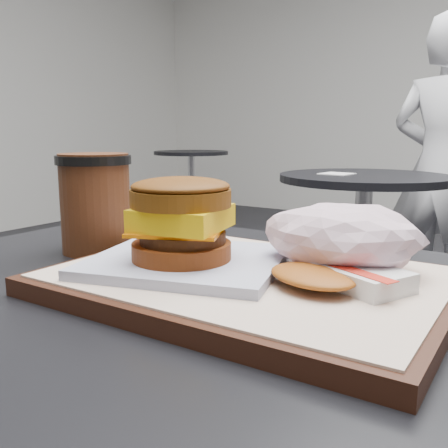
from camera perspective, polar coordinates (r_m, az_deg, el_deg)
serving_tray at (r=0.50m, az=2.85°, el=-6.59°), size 0.38×0.28×0.02m
breakfast_sandwich at (r=0.50m, az=-4.67°, el=-0.66°), size 0.23×0.21×0.09m
hash_brown at (r=0.46m, az=12.79°, el=-5.81°), size 0.13×0.12×0.02m
crumpled_wrapper at (r=0.50m, az=13.28°, el=-1.49°), size 0.15×0.12×0.07m
coffee_cup at (r=0.67m, az=-14.51°, el=2.76°), size 0.10×0.10×0.13m
neighbor_table at (r=2.17m, az=15.57°, el=0.20°), size 0.70×0.70×0.75m
napkin at (r=2.13m, az=12.76°, el=5.62°), size 0.13×0.13×0.00m
patron at (r=2.76m, az=23.77°, el=5.90°), size 0.60×0.45×1.49m
bg_table_mid at (r=4.49m, az=-3.76°, el=5.92°), size 0.66×0.66×0.75m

